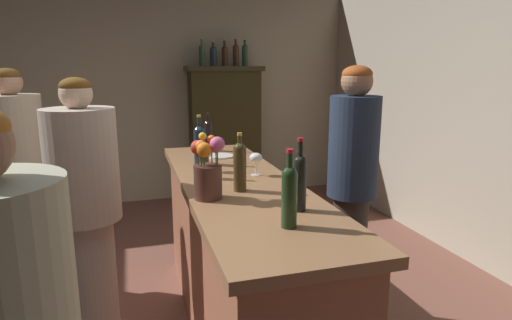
# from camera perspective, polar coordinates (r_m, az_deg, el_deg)

# --- Properties ---
(wall_back) EXTENTS (5.64, 0.12, 2.66)m
(wall_back) POSITION_cam_1_polar(r_m,az_deg,el_deg) (5.56, -16.28, 8.17)
(wall_back) COLOR #BBB092
(wall_back) RESTS_ON ground
(bar_counter) EXTENTS (0.66, 2.36, 1.02)m
(bar_counter) POSITION_cam_1_polar(r_m,az_deg,el_deg) (2.72, -2.31, -13.19)
(bar_counter) COLOR #A26044
(bar_counter) RESTS_ON ground
(display_cabinet) EXTENTS (0.94, 0.41, 1.69)m
(display_cabinet) POSITION_cam_1_polar(r_m,az_deg,el_deg) (5.44, -4.16, 3.77)
(display_cabinet) COLOR #302A11
(display_cabinet) RESTS_ON ground
(wine_bottle_pinot) EXTENTS (0.08, 0.08, 0.34)m
(wine_bottle_pinot) POSITION_cam_1_polar(r_m,az_deg,el_deg) (2.97, -7.52, 2.25)
(wine_bottle_pinot) COLOR #192736
(wine_bottle_pinot) RESTS_ON bar_counter
(wine_bottle_merlot) EXTENTS (0.06, 0.06, 0.27)m
(wine_bottle_merlot) POSITION_cam_1_polar(r_m,az_deg,el_deg) (2.60, -6.93, 0.19)
(wine_bottle_merlot) COLOR #41271E
(wine_bottle_merlot) RESTS_ON bar_counter
(wine_bottle_malbec) EXTENTS (0.06, 0.06, 0.35)m
(wine_bottle_malbec) POSITION_cam_1_polar(r_m,az_deg,el_deg) (1.99, 5.84, -2.61)
(wine_bottle_malbec) COLOR black
(wine_bottle_malbec) RESTS_ON bar_counter
(wine_bottle_syrah) EXTENTS (0.07, 0.07, 0.32)m
(wine_bottle_syrah) POSITION_cam_1_polar(r_m,az_deg,el_deg) (2.31, -2.17, -0.60)
(wine_bottle_syrah) COLOR #403418
(wine_bottle_syrah) RESTS_ON bar_counter
(wine_bottle_rose) EXTENTS (0.06, 0.06, 0.30)m
(wine_bottle_rose) POSITION_cam_1_polar(r_m,az_deg,el_deg) (3.46, -6.36, 3.48)
(wine_bottle_rose) COLOR black
(wine_bottle_rose) RESTS_ON bar_counter
(wine_bottle_riesling) EXTENTS (0.07, 0.07, 0.33)m
(wine_bottle_riesling) POSITION_cam_1_polar(r_m,az_deg,el_deg) (1.78, 4.46, -4.41)
(wine_bottle_riesling) COLOR #20361A
(wine_bottle_riesling) RESTS_ON bar_counter
(wine_glass_front) EXTENTS (0.08, 0.08, 0.16)m
(wine_glass_front) POSITION_cam_1_polar(r_m,az_deg,el_deg) (2.76, -6.54, 0.93)
(wine_glass_front) COLOR white
(wine_glass_front) RESTS_ON bar_counter
(wine_glass_mid) EXTENTS (0.08, 0.08, 0.14)m
(wine_glass_mid) POSITION_cam_1_polar(r_m,az_deg,el_deg) (2.65, -0.02, 0.25)
(wine_glass_mid) COLOR white
(wine_glass_mid) RESTS_ON bar_counter
(flower_arrangement) EXTENTS (0.16, 0.15, 0.34)m
(flower_arrangement) POSITION_cam_1_polar(r_m,az_deg,el_deg) (2.18, -6.45, -1.42)
(flower_arrangement) COLOR #522F26
(flower_arrangement) RESTS_ON bar_counter
(cheese_plate) EXTENTS (0.20, 0.20, 0.01)m
(cheese_plate) POSITION_cam_1_polar(r_m,az_deg,el_deg) (3.23, -4.77, 0.53)
(cheese_plate) COLOR white
(cheese_plate) RESTS_ON bar_counter
(display_bottle_left) EXTENTS (0.06, 0.06, 0.33)m
(display_bottle_left) POSITION_cam_1_polar(r_m,az_deg,el_deg) (5.33, -7.21, 13.80)
(display_bottle_left) COLOR #284E2D
(display_bottle_left) RESTS_ON display_cabinet
(display_bottle_midleft) EXTENTS (0.08, 0.08, 0.30)m
(display_bottle_midleft) POSITION_cam_1_polar(r_m,az_deg,el_deg) (5.35, -5.71, 13.73)
(display_bottle_midleft) COLOR #222D3B
(display_bottle_midleft) RESTS_ON display_cabinet
(display_bottle_center) EXTENTS (0.07, 0.07, 0.32)m
(display_bottle_center) POSITION_cam_1_polar(r_m,az_deg,el_deg) (5.38, -4.19, 13.81)
(display_bottle_center) COLOR #442813
(display_bottle_center) RESTS_ON display_cabinet
(display_bottle_midright) EXTENTS (0.08, 0.08, 0.32)m
(display_bottle_midright) POSITION_cam_1_polar(r_m,az_deg,el_deg) (5.41, -2.69, 13.92)
(display_bottle_midright) COLOR #472B1A
(display_bottle_midright) RESTS_ON display_cabinet
(display_bottle_right) EXTENTS (0.07, 0.07, 0.31)m
(display_bottle_right) POSITION_cam_1_polar(r_m,az_deg,el_deg) (5.44, -1.49, 13.91)
(display_bottle_right) COLOR #2A4734
(display_bottle_right) RESTS_ON display_cabinet
(patron_tall) EXTENTS (0.40, 0.40, 1.68)m
(patron_tall) POSITION_cam_1_polar(r_m,az_deg,el_deg) (3.56, -29.01, -1.82)
(patron_tall) COLOR maroon
(patron_tall) RESTS_ON ground
(patron_in_navy) EXTENTS (0.40, 0.40, 1.63)m
(patron_in_navy) POSITION_cam_1_polar(r_m,az_deg,el_deg) (2.66, -21.67, -6.15)
(patron_in_navy) COLOR #A9A398
(patron_in_navy) RESTS_ON ground
(bartender) EXTENTS (0.32, 0.32, 1.69)m
(bartender) POSITION_cam_1_polar(r_m,az_deg,el_deg) (2.85, 12.63, -3.06)
(bartender) COLOR #322A27
(bartender) RESTS_ON ground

